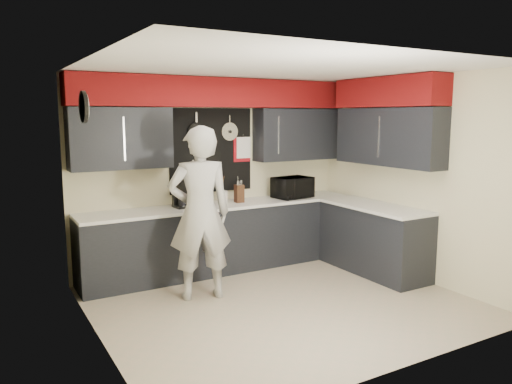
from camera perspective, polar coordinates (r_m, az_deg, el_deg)
ground at (r=5.79m, az=2.96°, el=-12.52°), size 4.00×4.00×0.00m
back_wall_assembly at (r=6.80m, az=-4.25°, el=7.95°), size 4.00×0.36×2.60m
right_wall_assembly at (r=6.78m, az=15.21°, el=7.10°), size 0.36×3.50×2.60m
left_wall_assembly at (r=4.70m, az=-17.87°, el=-1.05°), size 0.05×3.50×2.60m
base_cabinets at (r=6.82m, az=1.28°, el=-5.21°), size 3.95×2.20×0.92m
microwave at (r=7.23m, az=4.19°, el=0.51°), size 0.59×0.44×0.30m
knife_block at (r=6.84m, az=-1.94°, el=-0.18°), size 0.11×0.11×0.24m
utensil_crock at (r=6.78m, az=-3.83°, el=-0.58°), size 0.13×0.13×0.17m
coffee_maker at (r=6.53m, az=-8.59°, el=-0.22°), size 0.20×0.24×0.34m
person at (r=5.72m, az=-6.44°, el=-2.45°), size 0.81×0.62×1.99m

